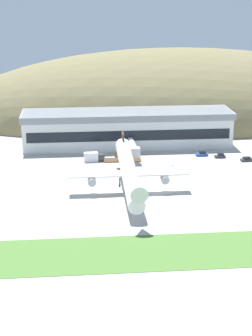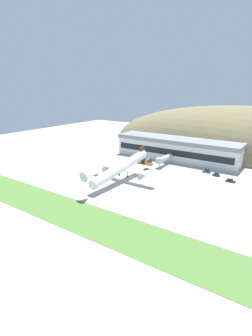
{
  "view_description": "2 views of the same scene",
  "coord_description": "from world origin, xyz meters",
  "px_view_note": "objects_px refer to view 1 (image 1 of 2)",
  "views": [
    {
      "loc": [
        -23.29,
        -148.26,
        54.6
      ],
      "look_at": [
        -9.3,
        -0.14,
        6.98
      ],
      "focal_mm": 60.0,
      "sensor_mm": 36.0,
      "label": 1
    },
    {
      "loc": [
        58.67,
        -95.83,
        42.23
      ],
      "look_at": [
        -6.28,
        -2.31,
        6.76
      ],
      "focal_mm": 28.0,
      "sensor_mm": 36.0,
      "label": 2
    }
  ],
  "objects_px": {
    "jetway_0": "(133,147)",
    "traffic_cone_0": "(173,165)",
    "terminal_building": "(127,126)",
    "fuel_truck": "(94,157)",
    "cargo_airplane": "(128,172)",
    "service_car_2": "(202,154)",
    "traffic_cone_1": "(66,180)",
    "service_car_0": "(220,156)",
    "service_car_1": "(247,159)"
  },
  "relations": [
    {
      "from": "jetway_0",
      "to": "traffic_cone_0",
      "type": "distance_m",
      "value": 15.49
    },
    {
      "from": "terminal_building",
      "to": "jetway_0",
      "type": "height_order",
      "value": "terminal_building"
    },
    {
      "from": "fuel_truck",
      "to": "traffic_cone_0",
      "type": "distance_m",
      "value": 26.28
    },
    {
      "from": "fuel_truck",
      "to": "jetway_0",
      "type": "bearing_deg",
      "value": 7.25
    },
    {
      "from": "cargo_airplane",
      "to": "service_car_2",
      "type": "bearing_deg",
      "value": 50.15
    },
    {
      "from": "terminal_building",
      "to": "traffic_cone_1",
      "type": "height_order",
      "value": "terminal_building"
    },
    {
      "from": "service_car_0",
      "to": "fuel_truck",
      "type": "xyz_separation_m",
      "value": [
        -42.81,
        -0.16,
        0.83
      ]
    },
    {
      "from": "jetway_0",
      "to": "traffic_cone_1",
      "type": "bearing_deg",
      "value": -136.75
    },
    {
      "from": "service_car_1",
      "to": "terminal_building",
      "type": "bearing_deg",
      "value": 149.03
    },
    {
      "from": "jetway_0",
      "to": "terminal_building",
      "type": "bearing_deg",
      "value": 91.14
    },
    {
      "from": "service_car_2",
      "to": "service_car_1",
      "type": "bearing_deg",
      "value": -28.67
    },
    {
      "from": "cargo_airplane",
      "to": "service_car_0",
      "type": "xyz_separation_m",
      "value": [
        34.37,
        31.73,
        -5.77
      ]
    },
    {
      "from": "terminal_building",
      "to": "fuel_truck",
      "type": "distance_m",
      "value": 23.0
    },
    {
      "from": "service_car_2",
      "to": "traffic_cone_1",
      "type": "bearing_deg",
      "value": -154.41
    },
    {
      "from": "traffic_cone_0",
      "to": "traffic_cone_1",
      "type": "height_order",
      "value": "same"
    },
    {
      "from": "service_car_2",
      "to": "traffic_cone_0",
      "type": "xyz_separation_m",
      "value": [
        -12.0,
        -10.33,
        -0.42
      ]
    },
    {
      "from": "service_car_1",
      "to": "traffic_cone_1",
      "type": "height_order",
      "value": "service_car_1"
    },
    {
      "from": "service_car_2",
      "to": "traffic_cone_1",
      "type": "distance_m",
      "value": 51.26
    },
    {
      "from": "traffic_cone_0",
      "to": "jetway_0",
      "type": "bearing_deg",
      "value": 142.39
    },
    {
      "from": "jetway_0",
      "to": "service_car_1",
      "type": "height_order",
      "value": "jetway_0"
    },
    {
      "from": "terminal_building",
      "to": "cargo_airplane",
      "type": "height_order",
      "value": "cargo_airplane"
    },
    {
      "from": "traffic_cone_1",
      "to": "terminal_building",
      "type": "bearing_deg",
      "value": 59.55
    },
    {
      "from": "terminal_building",
      "to": "service_car_1",
      "type": "xyz_separation_m",
      "value": [
        37.77,
        -22.67,
        -6.71
      ]
    },
    {
      "from": "jetway_0",
      "to": "service_car_0",
      "type": "height_order",
      "value": "jetway_0"
    },
    {
      "from": "fuel_truck",
      "to": "terminal_building",
      "type": "bearing_deg",
      "value": 54.48
    },
    {
      "from": "jetway_0",
      "to": "fuel_truck",
      "type": "relative_size",
      "value": 2.27
    },
    {
      "from": "terminal_building",
      "to": "service_car_1",
      "type": "height_order",
      "value": "terminal_building"
    },
    {
      "from": "terminal_building",
      "to": "service_car_1",
      "type": "distance_m",
      "value": 44.55
    },
    {
      "from": "fuel_truck",
      "to": "traffic_cone_1",
      "type": "bearing_deg",
      "value": -115.15
    },
    {
      "from": "terminal_building",
      "to": "jetway_0",
      "type": "distance_m",
      "value": 16.75
    },
    {
      "from": "service_car_1",
      "to": "service_car_2",
      "type": "distance_m",
      "value": 15.42
    },
    {
      "from": "fuel_truck",
      "to": "service_car_1",
      "type": "bearing_deg",
      "value": -5.14
    },
    {
      "from": "service_car_2",
      "to": "fuel_truck",
      "type": "xyz_separation_m",
      "value": [
        -37.16,
        -2.84,
        0.76
      ]
    },
    {
      "from": "service_car_1",
      "to": "traffic_cone_0",
      "type": "distance_m",
      "value": 25.7
    },
    {
      "from": "service_car_0",
      "to": "service_car_2",
      "type": "relative_size",
      "value": 0.87
    },
    {
      "from": "service_car_1",
      "to": "jetway_0",
      "type": "bearing_deg",
      "value": 170.53
    },
    {
      "from": "terminal_building",
      "to": "traffic_cone_0",
      "type": "xyz_separation_m",
      "value": [
        12.24,
        -25.6,
        -7.02
      ]
    },
    {
      "from": "service_car_0",
      "to": "terminal_building",
      "type": "bearing_deg",
      "value": 149.02
    },
    {
      "from": "terminal_building",
      "to": "service_car_2",
      "type": "bearing_deg",
      "value": -32.21
    },
    {
      "from": "fuel_truck",
      "to": "cargo_airplane",
      "type": "bearing_deg",
      "value": -75.02
    },
    {
      "from": "jetway_0",
      "to": "traffic_cone_0",
      "type": "height_order",
      "value": "jetway_0"
    },
    {
      "from": "terminal_building",
      "to": "service_car_2",
      "type": "xyz_separation_m",
      "value": [
        24.24,
        -15.27,
        -6.61
      ]
    },
    {
      "from": "service_car_0",
      "to": "traffic_cone_0",
      "type": "bearing_deg",
      "value": -156.57
    },
    {
      "from": "terminal_building",
      "to": "traffic_cone_1",
      "type": "bearing_deg",
      "value": -120.45
    },
    {
      "from": "service_car_2",
      "to": "fuel_truck",
      "type": "height_order",
      "value": "fuel_truck"
    },
    {
      "from": "cargo_airplane",
      "to": "fuel_truck",
      "type": "height_order",
      "value": "cargo_airplane"
    },
    {
      "from": "service_car_0",
      "to": "service_car_1",
      "type": "height_order",
      "value": "service_car_0"
    },
    {
      "from": "service_car_0",
      "to": "jetway_0",
      "type": "bearing_deg",
      "value": 177.04
    },
    {
      "from": "service_car_1",
      "to": "traffic_cone_0",
      "type": "height_order",
      "value": "service_car_1"
    },
    {
      "from": "terminal_building",
      "to": "traffic_cone_0",
      "type": "bearing_deg",
      "value": -64.45
    }
  ]
}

